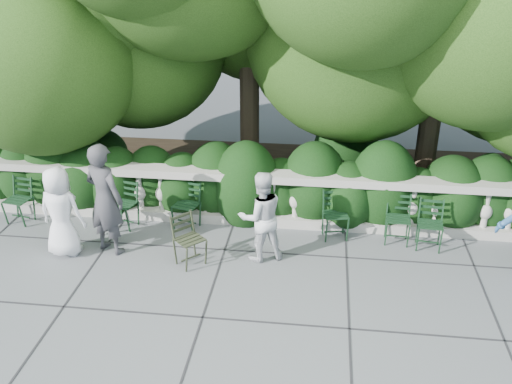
# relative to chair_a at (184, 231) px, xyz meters

# --- Properties ---
(ground) EXTENTS (90.00, 90.00, 0.00)m
(ground) POSITION_rel_chair_a_xyz_m (1.33, -1.34, 0.00)
(ground) COLOR #4F5357
(ground) RESTS_ON ground
(balustrade) EXTENTS (12.00, 0.44, 1.00)m
(balustrade) POSITION_rel_chair_a_xyz_m (1.33, 0.46, 0.49)
(balustrade) COLOR #9E998E
(balustrade) RESTS_ON ground
(shrub_hedge) EXTENTS (15.00, 2.60, 1.70)m
(shrub_hedge) POSITION_rel_chair_a_xyz_m (1.33, 1.66, 0.00)
(shrub_hedge) COLOR black
(shrub_hedge) RESTS_ON ground
(chair_a) EXTENTS (0.55, 0.58, 0.84)m
(chair_a) POSITION_rel_chair_a_xyz_m (0.00, 0.00, 0.00)
(chair_a) COLOR black
(chair_a) RESTS_ON ground
(chair_b) EXTENTS (0.51, 0.55, 0.84)m
(chair_b) POSITION_rel_chair_a_xyz_m (-3.01, -0.17, 0.00)
(chair_b) COLOR black
(chair_b) RESTS_ON ground
(chair_c) EXTENTS (0.55, 0.58, 0.84)m
(chair_c) POSITION_rel_chair_a_xyz_m (-1.10, -0.10, 0.00)
(chair_c) COLOR black
(chair_c) RESTS_ON ground
(chair_d) EXTENTS (0.49, 0.52, 0.84)m
(chair_d) POSITION_rel_chair_a_xyz_m (4.16, -0.21, 0.00)
(chair_d) COLOR black
(chair_d) RESTS_ON ground
(chair_e) EXTENTS (0.47, 0.51, 0.84)m
(chair_e) POSITION_rel_chair_a_xyz_m (3.66, -0.08, 0.00)
(chair_e) COLOR black
(chair_e) RESTS_ON ground
(chair_f) EXTENTS (0.53, 0.56, 0.84)m
(chair_f) POSITION_rel_chair_a_xyz_m (2.66, -0.05, 0.00)
(chair_f) COLOR black
(chair_f) RESTS_ON ground
(chair_weathered) EXTENTS (0.65, 0.65, 0.84)m
(chair_weathered) POSITION_rel_chair_a_xyz_m (0.47, -1.12, 0.00)
(chair_weathered) COLOR black
(chair_weathered) RESTS_ON ground
(person_businessman) EXTENTS (0.79, 0.56, 1.51)m
(person_businessman) POSITION_rel_chair_a_xyz_m (-1.72, -0.94, 0.76)
(person_businessman) COLOR white
(person_businessman) RESTS_ON ground
(person_woman_grey) EXTENTS (0.80, 0.68, 1.87)m
(person_woman_grey) POSITION_rel_chair_a_xyz_m (-1.04, -0.76, 0.94)
(person_woman_grey) COLOR #3A383D
(person_woman_grey) RESTS_ON ground
(person_casual_man) EXTENTS (0.89, 0.80, 1.50)m
(person_casual_man) POSITION_rel_chair_a_xyz_m (1.45, -0.70, 0.75)
(person_casual_man) COLOR silver
(person_casual_man) RESTS_ON ground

